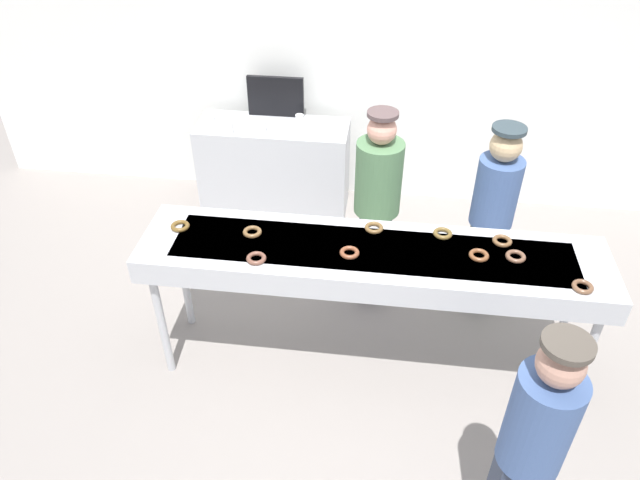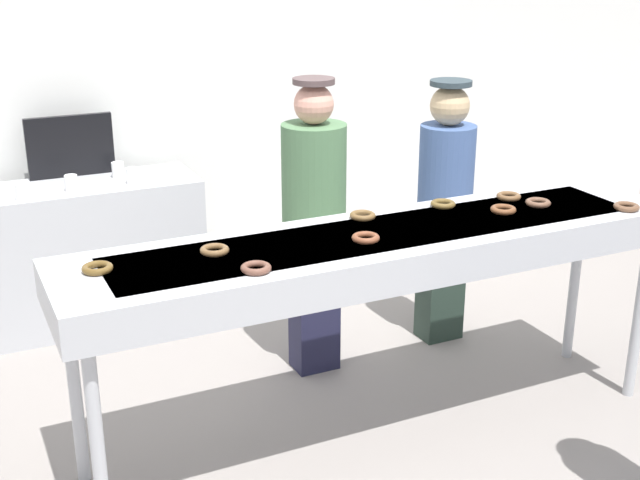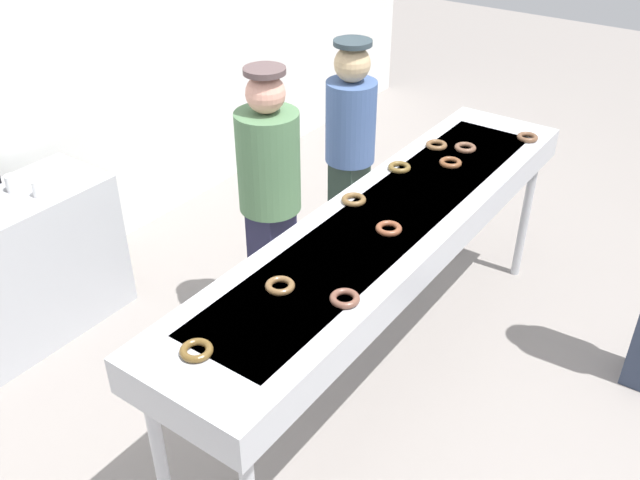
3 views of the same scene
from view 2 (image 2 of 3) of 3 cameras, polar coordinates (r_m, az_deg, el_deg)
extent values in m
plane|color=gray|center=(4.25, 4.04, -12.90)|extent=(16.00, 16.00, 0.00)
cube|color=white|center=(5.80, -7.33, 12.84)|extent=(8.00, 0.12, 3.21)
cube|color=#B7BABF|center=(3.82, 4.38, -0.64)|extent=(2.96, 0.64, 0.17)
cube|color=slate|center=(3.80, 4.40, -0.02)|extent=(2.52, 0.45, 0.08)
cylinder|color=#B7BABF|center=(3.43, -14.83, -13.64)|extent=(0.06, 0.06, 0.88)
cylinder|color=#B7BABF|center=(4.65, 20.77, -5.05)|extent=(0.06, 0.06, 0.88)
cylinder|color=#B7BABF|center=(3.84, -16.27, -9.90)|extent=(0.06, 0.06, 0.88)
cylinder|color=#B7BABF|center=(4.97, 16.84, -3.02)|extent=(0.06, 0.06, 0.88)
torus|color=brown|center=(3.96, 2.87, 1.66)|extent=(0.17, 0.17, 0.03)
torus|color=brown|center=(4.18, 8.34, 2.43)|extent=(0.14, 0.14, 0.03)
torus|color=brown|center=(4.14, 12.32, 2.03)|extent=(0.15, 0.15, 0.03)
torus|color=brown|center=(4.35, 20.07, 2.13)|extent=(0.15, 0.15, 0.03)
torus|color=brown|center=(4.36, 12.67, 2.91)|extent=(0.17, 0.17, 0.03)
torus|color=brown|center=(3.44, -14.87, -1.86)|extent=(0.15, 0.15, 0.03)
torus|color=brown|center=(3.67, 3.11, 0.14)|extent=(0.14, 0.14, 0.03)
torus|color=brown|center=(4.29, 14.57, 2.46)|extent=(0.17, 0.17, 0.03)
torus|color=brown|center=(3.34, -4.37, -1.91)|extent=(0.14, 0.14, 0.03)
torus|color=brown|center=(3.54, -7.17, -0.69)|extent=(0.14, 0.14, 0.03)
cube|color=#24342B|center=(5.07, 8.20, -2.46)|extent=(0.24, 0.18, 0.78)
cylinder|color=#3F598C|center=(4.86, 8.57, 4.68)|extent=(0.32, 0.32, 0.52)
sphere|color=tan|center=(4.78, 8.80, 8.99)|extent=(0.22, 0.22, 0.22)
cylinder|color=#2D3A40|center=(4.76, 8.88, 10.48)|extent=(0.23, 0.23, 0.03)
cube|color=#1F1F39|center=(4.65, -0.35, -3.98)|extent=(0.24, 0.18, 0.84)
cylinder|color=#4C724C|center=(4.41, -0.37, 4.33)|extent=(0.34, 0.34, 0.56)
sphere|color=tan|center=(4.33, -0.38, 9.20)|extent=(0.21, 0.21, 0.21)
cylinder|color=#4F3E3F|center=(4.31, -0.38, 10.74)|extent=(0.22, 0.22, 0.03)
cube|color=#B7BABF|center=(5.41, -15.55, -0.91)|extent=(1.40, 0.53, 0.90)
cylinder|color=white|center=(5.19, -12.60, 4.27)|extent=(0.08, 0.08, 0.10)
cylinder|color=white|center=(5.35, -13.54, 4.64)|extent=(0.08, 0.08, 0.10)
cylinder|color=white|center=(5.03, -19.56, 3.09)|extent=(0.08, 0.08, 0.10)
cylinder|color=white|center=(5.12, -16.52, 3.72)|extent=(0.08, 0.08, 0.10)
cube|color=black|center=(5.43, -16.58, 6.13)|extent=(0.52, 0.04, 0.38)
camera|label=1|loc=(2.13, 72.47, 37.78)|focal=33.40mm
camera|label=3|loc=(1.93, -54.40, 25.91)|focal=38.57mm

